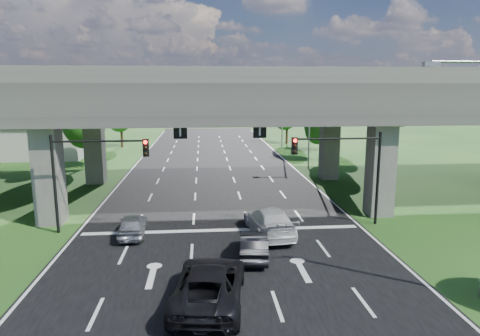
{
  "coord_description": "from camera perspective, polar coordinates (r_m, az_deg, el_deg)",
  "views": [
    {
      "loc": [
        -1.1,
        -21.81,
        8.76
      ],
      "look_at": [
        1.45,
        7.43,
        3.19
      ],
      "focal_mm": 32.0,
      "sensor_mm": 36.0,
      "label": 1
    }
  ],
  "objects": [
    {
      "name": "car_white",
      "position": [
        25.9,
        3.93,
        -7.09
      ],
      "size": [
        2.86,
        5.76,
        1.61
      ],
      "primitive_type": "imported",
      "rotation": [
        0.0,
        0.0,
        3.25
      ],
      "color": "silver",
      "rests_on": "road"
    },
    {
      "name": "signal_left",
      "position": [
        27.0,
        -19.33,
        0.39
      ],
      "size": [
        5.76,
        0.54,
        6.0
      ],
      "color": "black",
      "rests_on": "ground"
    },
    {
      "name": "signal_right",
      "position": [
        27.63,
        13.93,
        0.91
      ],
      "size": [
        5.76,
        0.54,
        6.0
      ],
      "color": "black",
      "rests_on": "ground"
    },
    {
      "name": "road",
      "position": [
        33.01,
        -2.91,
        -4.63
      ],
      "size": [
        18.0,
        120.0,
        0.03
      ],
      "primitive_type": "cube",
      "color": "black",
      "rests_on": "ground"
    },
    {
      "name": "tree_left_far",
      "position": [
        65.0,
        -15.61,
        7.17
      ],
      "size": [
        4.8,
        4.8,
        8.32
      ],
      "color": "black",
      "rests_on": "ground"
    },
    {
      "name": "ground",
      "position": [
        23.53,
        -1.99,
        -11.12
      ],
      "size": [
        160.0,
        160.0,
        0.0
      ],
      "primitive_type": "plane",
      "color": "#1B4115",
      "rests_on": "ground"
    },
    {
      "name": "car_silver",
      "position": [
        26.43,
        -14.12,
        -7.36
      ],
      "size": [
        1.78,
        3.97,
        1.32
      ],
      "primitive_type": "imported",
      "rotation": [
        0.0,
        0.0,
        3.2
      ],
      "color": "#B3B6BB",
      "rests_on": "road"
    },
    {
      "name": "overpass",
      "position": [
        33.84,
        -3.17,
        9.31
      ],
      "size": [
        80.0,
        15.0,
        10.0
      ],
      "color": "#32302D",
      "rests_on": "ground"
    },
    {
      "name": "streetlight_beyond",
      "position": [
        62.88,
        5.33,
        8.05
      ],
      "size": [
        3.38,
        0.25,
        10.0
      ],
      "color": "gray",
      "rests_on": "ground"
    },
    {
      "name": "streetlight_far",
      "position": [
        47.24,
        8.8,
        7.09
      ],
      "size": [
        3.38,
        0.25,
        10.0
      ],
      "color": "gray",
      "rests_on": "ground"
    },
    {
      "name": "warehouse",
      "position": [
        62.39,
        -28.52,
        3.23
      ],
      "size": [
        20.0,
        10.0,
        4.0
      ],
      "primitive_type": "cube",
      "color": "#9E9E99",
      "rests_on": "ground"
    },
    {
      "name": "car_dark",
      "position": [
        22.56,
        1.85,
        -10.2
      ],
      "size": [
        1.83,
        4.15,
        1.33
      ],
      "primitive_type": "imported",
      "rotation": [
        0.0,
        0.0,
        3.03
      ],
      "color": "black",
      "rests_on": "road"
    },
    {
      "name": "tree_right_mid",
      "position": [
        60.47,
        11.57,
        6.18
      ],
      "size": [
        3.91,
        3.9,
        6.76
      ],
      "color": "black",
      "rests_on": "ground"
    },
    {
      "name": "tree_right_near",
      "position": [
        51.95,
        10.89,
        5.85
      ],
      "size": [
        4.2,
        4.2,
        7.28
      ],
      "color": "black",
      "rests_on": "ground"
    },
    {
      "name": "tree_left_near",
      "position": [
        49.67,
        -20.07,
        5.55
      ],
      "size": [
        4.5,
        4.5,
        7.8
      ],
      "color": "black",
      "rests_on": "ground"
    },
    {
      "name": "tree_left_mid",
      "position": [
        58.2,
        -20.88,
        5.53
      ],
      "size": [
        3.91,
        3.9,
        6.76
      ],
      "color": "black",
      "rests_on": "ground"
    },
    {
      "name": "tree_right_far",
      "position": [
        67.22,
        6.35,
        7.32
      ],
      "size": [
        4.5,
        4.5,
        7.8
      ],
      "color": "black",
      "rests_on": "ground"
    },
    {
      "name": "car_trailing",
      "position": [
        18.12,
        -4.09,
        -15.17
      ],
      "size": [
        3.46,
        6.19,
        1.64
      ],
      "primitive_type": "imported",
      "rotation": [
        0.0,
        0.0,
        3.01
      ],
      "color": "black",
      "rests_on": "road"
    }
  ]
}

